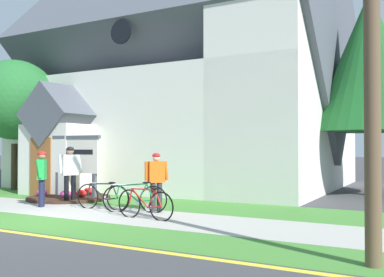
{
  "coord_description": "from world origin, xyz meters",
  "views": [
    {
      "loc": [
        8.25,
        -7.64,
        1.76
      ],
      "look_at": [
        1.78,
        4.22,
        2.02
      ],
      "focal_mm": 41.25,
      "sensor_mm": 36.0,
      "label": 1
    }
  ],
  "objects_px": {
    "bicycle_blue": "(103,196)",
    "bicycle_green": "(135,198)",
    "cyclist_in_green_jersey": "(70,170)",
    "roadside_conifer": "(369,62)",
    "bicycle_yellow": "(145,204)",
    "cyclist_in_blue_jersey": "(156,178)",
    "cyclist_in_orange_jersey": "(42,174)",
    "yard_deciduous_tree": "(15,100)",
    "church_sign": "(76,157)"
  },
  "relations": [
    {
      "from": "bicycle_blue",
      "to": "bicycle_green",
      "type": "distance_m",
      "value": 1.15
    },
    {
      "from": "bicycle_blue",
      "to": "cyclist_in_blue_jersey",
      "type": "bearing_deg",
      "value": 13.62
    },
    {
      "from": "bicycle_yellow",
      "to": "yard_deciduous_tree",
      "type": "distance_m",
      "value": 10.21
    },
    {
      "from": "church_sign",
      "to": "bicycle_green",
      "type": "relative_size",
      "value": 1.3
    },
    {
      "from": "bicycle_green",
      "to": "bicycle_yellow",
      "type": "bearing_deg",
      "value": -41.58
    },
    {
      "from": "bicycle_yellow",
      "to": "cyclist_in_blue_jersey",
      "type": "xyz_separation_m",
      "value": [
        -0.45,
        1.18,
        0.55
      ]
    },
    {
      "from": "bicycle_green",
      "to": "roadside_conifer",
      "type": "relative_size",
      "value": 0.22
    },
    {
      "from": "bicycle_yellow",
      "to": "cyclist_in_green_jersey",
      "type": "distance_m",
      "value": 4.14
    },
    {
      "from": "bicycle_blue",
      "to": "yard_deciduous_tree",
      "type": "relative_size",
      "value": 0.32
    },
    {
      "from": "church_sign",
      "to": "roadside_conifer",
      "type": "xyz_separation_m",
      "value": [
        8.71,
        6.0,
        3.45
      ]
    },
    {
      "from": "cyclist_in_blue_jersey",
      "to": "bicycle_green",
      "type": "bearing_deg",
      "value": -133.99
    },
    {
      "from": "bicycle_yellow",
      "to": "roadside_conifer",
      "type": "bearing_deg",
      "value": 63.91
    },
    {
      "from": "church_sign",
      "to": "cyclist_in_blue_jersey",
      "type": "distance_m",
      "value": 4.34
    },
    {
      "from": "bicycle_yellow",
      "to": "yard_deciduous_tree",
      "type": "xyz_separation_m",
      "value": [
        -8.98,
        3.54,
        3.32
      ]
    },
    {
      "from": "bicycle_yellow",
      "to": "cyclist_in_blue_jersey",
      "type": "bearing_deg",
      "value": 110.99
    },
    {
      "from": "cyclist_in_blue_jersey",
      "to": "yard_deciduous_tree",
      "type": "relative_size",
      "value": 0.3
    },
    {
      "from": "cyclist_in_blue_jersey",
      "to": "cyclist_in_orange_jersey",
      "type": "distance_m",
      "value": 3.57
    },
    {
      "from": "bicycle_green",
      "to": "cyclist_in_orange_jersey",
      "type": "height_order",
      "value": "cyclist_in_orange_jersey"
    },
    {
      "from": "bicycle_blue",
      "to": "bicycle_green",
      "type": "xyz_separation_m",
      "value": [
        1.14,
        -0.04,
        0.01
      ]
    },
    {
      "from": "cyclist_in_green_jersey",
      "to": "cyclist_in_orange_jersey",
      "type": "height_order",
      "value": "cyclist_in_green_jersey"
    },
    {
      "from": "bicycle_yellow",
      "to": "cyclist_in_orange_jersey",
      "type": "xyz_separation_m",
      "value": [
        -3.93,
        0.37,
        0.58
      ]
    },
    {
      "from": "bicycle_yellow",
      "to": "yard_deciduous_tree",
      "type": "relative_size",
      "value": 0.32
    },
    {
      "from": "bicycle_green",
      "to": "cyclist_in_blue_jersey",
      "type": "bearing_deg",
      "value": 46.01
    },
    {
      "from": "bicycle_green",
      "to": "roadside_conifer",
      "type": "xyz_separation_m",
      "value": [
        4.99,
        7.69,
        4.5
      ]
    },
    {
      "from": "cyclist_in_green_jersey",
      "to": "cyclist_in_orange_jersey",
      "type": "relative_size",
      "value": 1.08
    },
    {
      "from": "cyclist_in_blue_jersey",
      "to": "cyclist_in_orange_jersey",
      "type": "height_order",
      "value": "cyclist_in_orange_jersey"
    },
    {
      "from": "cyclist_in_orange_jersey",
      "to": "roadside_conifer",
      "type": "xyz_separation_m",
      "value": [
        8.07,
        8.08,
        3.93
      ]
    },
    {
      "from": "cyclist_in_blue_jersey",
      "to": "cyclist_in_green_jersey",
      "type": "relative_size",
      "value": 0.9
    },
    {
      "from": "church_sign",
      "to": "bicycle_yellow",
      "type": "bearing_deg",
      "value": -28.16
    },
    {
      "from": "cyclist_in_blue_jersey",
      "to": "bicycle_blue",
      "type": "bearing_deg",
      "value": -166.38
    },
    {
      "from": "church_sign",
      "to": "roadside_conifer",
      "type": "bearing_deg",
      "value": 34.56
    },
    {
      "from": "church_sign",
      "to": "bicycle_yellow",
      "type": "xyz_separation_m",
      "value": [
        4.57,
        -2.45,
        -1.06
      ]
    },
    {
      "from": "church_sign",
      "to": "bicycle_blue",
      "type": "bearing_deg",
      "value": -32.6
    },
    {
      "from": "roadside_conifer",
      "to": "yard_deciduous_tree",
      "type": "bearing_deg",
      "value": -159.47
    },
    {
      "from": "church_sign",
      "to": "bicycle_yellow",
      "type": "distance_m",
      "value": 5.29
    },
    {
      "from": "cyclist_in_orange_jersey",
      "to": "roadside_conifer",
      "type": "bearing_deg",
      "value": 45.05
    },
    {
      "from": "church_sign",
      "to": "bicycle_yellow",
      "type": "relative_size",
      "value": 1.25
    },
    {
      "from": "bicycle_blue",
      "to": "cyclist_in_green_jersey",
      "type": "distance_m",
      "value": 2.05
    },
    {
      "from": "cyclist_in_green_jersey",
      "to": "yard_deciduous_tree",
      "type": "height_order",
      "value": "yard_deciduous_tree"
    },
    {
      "from": "bicycle_yellow",
      "to": "cyclist_in_orange_jersey",
      "type": "height_order",
      "value": "cyclist_in_orange_jersey"
    },
    {
      "from": "bicycle_blue",
      "to": "bicycle_green",
      "type": "relative_size",
      "value": 1.04
    },
    {
      "from": "bicycle_yellow",
      "to": "cyclist_in_green_jersey",
      "type": "bearing_deg",
      "value": 159.75
    },
    {
      "from": "cyclist_in_blue_jersey",
      "to": "yard_deciduous_tree",
      "type": "bearing_deg",
      "value": 164.53
    },
    {
      "from": "cyclist_in_green_jersey",
      "to": "church_sign",
      "type": "bearing_deg",
      "value": 125.62
    },
    {
      "from": "bicycle_yellow",
      "to": "bicycle_green",
      "type": "bearing_deg",
      "value": 138.42
    },
    {
      "from": "bicycle_green",
      "to": "church_sign",
      "type": "bearing_deg",
      "value": 155.57
    },
    {
      "from": "cyclist_in_green_jersey",
      "to": "roadside_conifer",
      "type": "bearing_deg",
      "value": 41.43
    },
    {
      "from": "bicycle_blue",
      "to": "cyclist_in_green_jersey",
      "type": "height_order",
      "value": "cyclist_in_green_jersey"
    },
    {
      "from": "cyclist_in_blue_jersey",
      "to": "roadside_conifer",
      "type": "height_order",
      "value": "roadside_conifer"
    },
    {
      "from": "bicycle_blue",
      "to": "cyclist_in_orange_jersey",
      "type": "xyz_separation_m",
      "value": [
        -1.93,
        -0.43,
        0.58
      ]
    }
  ]
}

